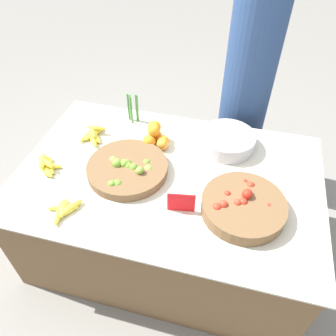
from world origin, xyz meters
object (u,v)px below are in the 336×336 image
Objects in this scene: lime_bowl at (128,168)px; price_sign at (181,203)px; tomato_basket at (243,206)px; metal_bowl at (227,141)px; vendor_person at (247,88)px.

lime_bowl is 3.29× the size of price_sign.
lime_bowl is at bearing 141.73° from price_sign.
tomato_basket is (0.63, -0.11, 0.01)m from lime_bowl.
price_sign is at bearing -28.43° from lime_bowl.
price_sign is (-0.15, -0.54, 0.01)m from metal_bowl.
tomato_basket is 1.27× the size of metal_bowl.
tomato_basket is at bearing 4.66° from price_sign.
vendor_person reaches higher than metal_bowl.
price_sign is at bearing -105.83° from metal_bowl.
vendor_person is (0.21, 1.02, 0.07)m from price_sign.
metal_bowl is 0.49m from vendor_person.
price_sign is (0.34, -0.18, 0.03)m from lime_bowl.
lime_bowl is 0.64m from tomato_basket.
tomato_basket is at bearing -73.52° from metal_bowl.
lime_bowl is 1.37× the size of metal_bowl.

